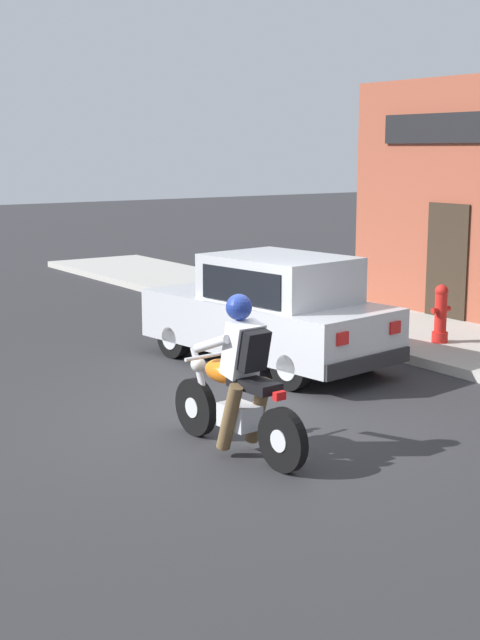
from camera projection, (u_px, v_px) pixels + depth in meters
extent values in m
plane|color=#2B2B2D|center=(250.00, 425.00, 9.85)|extent=(80.00, 80.00, 0.00)
cube|color=#ADAAA3|center=(379.00, 327.00, 14.93)|extent=(2.60, 22.00, 0.14)
cube|color=#2D2319|center=(447.00, 265.00, 15.24)|extent=(0.04, 0.90, 2.10)
cylinder|color=black|center=(196.00, 407.00, 9.45)|extent=(0.14, 0.63, 0.62)
cylinder|color=silver|center=(196.00, 407.00, 9.45)|extent=(0.13, 0.22, 0.22)
cylinder|color=black|center=(283.00, 440.00, 8.37)|extent=(0.14, 0.63, 0.62)
cylinder|color=silver|center=(283.00, 440.00, 8.37)|extent=(0.13, 0.22, 0.22)
cube|color=silver|center=(240.00, 416.00, 8.86)|extent=(0.31, 0.42, 0.24)
ellipsoid|color=orange|center=(224.00, 371.00, 8.97)|extent=(0.33, 0.54, 0.24)
cube|color=black|center=(254.00, 385.00, 8.61)|extent=(0.30, 0.58, 0.10)
cylinder|color=silver|center=(201.00, 380.00, 9.31)|extent=(0.09, 0.33, 0.68)
cylinder|color=silver|center=(208.00, 356.00, 9.17)|extent=(0.56, 0.08, 0.04)
sphere|color=silver|center=(198.00, 364.00, 9.32)|extent=(0.16, 0.16, 0.16)
cylinder|color=silver|center=(278.00, 432.00, 8.67)|extent=(0.12, 0.55, 0.08)
cube|color=red|center=(279.00, 396.00, 8.33)|extent=(0.12, 0.07, 0.08)
cylinder|color=brown|center=(230.00, 417.00, 8.69)|extent=(0.16, 0.36, 0.71)
cylinder|color=brown|center=(258.00, 410.00, 8.91)|extent=(0.16, 0.36, 0.71)
cube|color=silver|center=(243.00, 349.00, 8.69)|extent=(0.36, 0.35, 0.57)
cylinder|color=silver|center=(212.00, 344.00, 8.74)|extent=(0.12, 0.52, 0.26)
cylinder|color=silver|center=(243.00, 339.00, 8.99)|extent=(0.12, 0.52, 0.26)
sphere|color=navy|center=(239.00, 307.00, 8.66)|extent=(0.26, 0.26, 0.26)
cube|color=black|center=(253.00, 350.00, 8.56)|extent=(0.30, 0.26, 0.42)
cylinder|color=black|center=(174.00, 337.00, 12.98)|extent=(0.25, 0.62, 0.60)
cylinder|color=silver|center=(174.00, 337.00, 12.98)|extent=(0.24, 0.35, 0.33)
cylinder|color=black|center=(247.00, 325.00, 13.93)|extent=(0.25, 0.62, 0.60)
cylinder|color=silver|center=(247.00, 325.00, 13.93)|extent=(0.24, 0.35, 0.33)
cylinder|color=black|center=(291.00, 367.00, 11.23)|extent=(0.25, 0.62, 0.60)
cylinder|color=silver|center=(291.00, 367.00, 11.23)|extent=(0.24, 0.35, 0.33)
cylinder|color=black|center=(365.00, 350.00, 12.18)|extent=(0.25, 0.62, 0.60)
cylinder|color=silver|center=(365.00, 350.00, 12.18)|extent=(0.24, 0.35, 0.33)
cube|color=#B7BABF|center=(267.00, 323.00, 12.52)|extent=(2.10, 3.88, 0.70)
cube|color=#B7BABF|center=(280.00, 280.00, 12.22)|extent=(1.67, 2.07, 0.66)
cube|color=black|center=(237.00, 277.00, 12.86)|extent=(1.36, 0.51, 0.51)
cube|color=black|center=(240.00, 286.00, 11.75)|extent=(0.22, 1.51, 0.46)
cube|color=black|center=(316.00, 276.00, 12.70)|extent=(0.22, 1.51, 0.46)
cube|color=silver|center=(158.00, 302.00, 13.52)|extent=(0.24, 0.07, 0.14)
cube|color=red|center=(342.00, 339.00, 10.80)|extent=(0.20, 0.07, 0.16)
cube|color=silver|center=(209.00, 295.00, 14.19)|extent=(0.24, 0.07, 0.14)
cube|color=red|center=(395.00, 328.00, 11.47)|extent=(0.20, 0.07, 0.16)
cube|color=#28282B|center=(186.00, 322.00, 13.90)|extent=(1.61, 0.32, 0.20)
cube|color=#28282B|center=(367.00, 363.00, 11.23)|extent=(1.61, 0.32, 0.20)
cylinder|color=red|center=(440.00, 337.00, 13.40)|extent=(0.24, 0.24, 0.16)
cylinder|color=red|center=(441.00, 313.00, 13.33)|extent=(0.18, 0.18, 0.58)
sphere|color=red|center=(442.00, 291.00, 13.26)|extent=(0.20, 0.20, 0.20)
cylinder|color=red|center=(435.00, 311.00, 13.24)|extent=(0.10, 0.08, 0.08)
cylinder|color=red|center=(447.00, 309.00, 13.39)|extent=(0.10, 0.08, 0.08)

